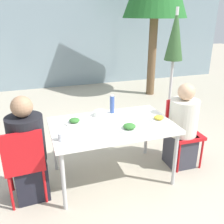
# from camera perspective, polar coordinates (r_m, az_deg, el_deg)

# --- Properties ---
(ground_plane) EXTENTS (24.00, 24.00, 0.00)m
(ground_plane) POSITION_cam_1_polar(r_m,az_deg,el_deg) (3.29, 0.00, -14.41)
(ground_plane) COLOR #B2A893
(building_facade) EXTENTS (10.00, 0.20, 3.00)m
(building_facade) POSITION_cam_1_polar(r_m,az_deg,el_deg) (7.12, -12.27, 17.65)
(building_facade) COLOR gray
(building_facade) RESTS_ON ground
(dining_table) EXTENTS (1.42, 0.89, 0.73)m
(dining_table) POSITION_cam_1_polar(r_m,az_deg,el_deg) (2.94, 0.00, -3.72)
(dining_table) COLOR white
(dining_table) RESTS_ON ground
(chair_left) EXTENTS (0.42, 0.42, 0.88)m
(chair_left) POSITION_cam_1_polar(r_m,az_deg,el_deg) (2.78, -19.44, -10.32)
(chair_left) COLOR red
(chair_left) RESTS_ON ground
(person_left) EXTENTS (0.38, 0.38, 1.18)m
(person_left) POSITION_cam_1_polar(r_m,az_deg,el_deg) (2.83, -18.60, -8.81)
(person_left) COLOR black
(person_left) RESTS_ON ground
(chair_right) EXTENTS (0.41, 0.41, 0.88)m
(chair_right) POSITION_cam_1_polar(r_m,az_deg,el_deg) (3.47, 15.73, -3.26)
(chair_right) COLOR red
(chair_right) RESTS_ON ground
(person_right) EXTENTS (0.37, 0.37, 1.14)m
(person_right) POSITION_cam_1_polar(r_m,az_deg,el_deg) (3.38, 15.74, -3.74)
(person_right) COLOR #383842
(person_right) RESTS_ON ground
(closed_umbrella) EXTENTS (0.36, 0.36, 2.03)m
(closed_umbrella) POSITION_cam_1_polar(r_m,az_deg,el_deg) (4.12, 14.04, 14.48)
(closed_umbrella) COLOR #333333
(closed_umbrella) RESTS_ON ground
(plate_0) EXTENTS (0.25, 0.25, 0.07)m
(plate_0) POSITION_cam_1_polar(r_m,az_deg,el_deg) (2.77, 4.01, -3.55)
(plate_0) COLOR white
(plate_0) RESTS_ON dining_table
(plate_1) EXTENTS (0.21, 0.21, 0.06)m
(plate_1) POSITION_cam_1_polar(r_m,az_deg,el_deg) (3.06, 10.67, -1.49)
(plate_1) COLOR white
(plate_1) RESTS_ON dining_table
(plate_2) EXTENTS (0.23, 0.23, 0.06)m
(plate_2) POSITION_cam_1_polar(r_m,az_deg,el_deg) (2.96, -8.56, -2.15)
(plate_2) COLOR white
(plate_2) RESTS_ON dining_table
(bottle) EXTENTS (0.06, 0.06, 0.24)m
(bottle) POSITION_cam_1_polar(r_m,az_deg,el_deg) (3.20, 0.03, 1.78)
(bottle) COLOR #334C8E
(bottle) RESTS_ON dining_table
(drinking_cup) EXTENTS (0.07, 0.07, 0.08)m
(drinking_cup) POSITION_cam_1_polar(r_m,az_deg,el_deg) (2.59, -11.45, -5.57)
(drinking_cup) COLOR silver
(drinking_cup) RESTS_ON dining_table
(salad_bowl) EXTENTS (0.16, 0.16, 0.06)m
(salad_bowl) POSITION_cam_1_polar(r_m,az_deg,el_deg) (3.14, -2.70, -0.29)
(salad_bowl) COLOR white
(salad_bowl) RESTS_ON dining_table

